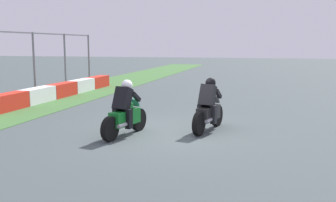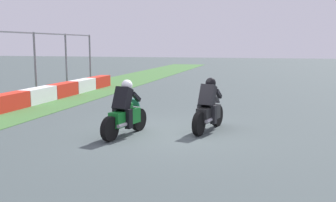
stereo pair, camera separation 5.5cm
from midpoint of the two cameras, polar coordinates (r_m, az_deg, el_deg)
ground_plane at (r=10.94m, az=-0.34°, el=-4.64°), size 120.00×120.00×0.00m
rider_lane_a at (r=11.15m, az=5.81°, el=-1.17°), size 2.02×0.64×1.51m
rider_lane_b at (r=10.53m, az=-6.46°, el=-1.75°), size 2.02×0.64×1.51m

